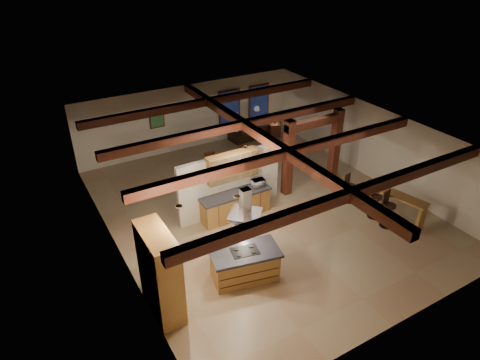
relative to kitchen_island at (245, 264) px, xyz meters
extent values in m
plane|color=tan|center=(2.28, 2.65, -0.47)|extent=(12.00, 12.00, 0.00)
plane|color=beige|center=(2.28, 8.65, 0.98)|extent=(10.00, 0.00, 10.00)
plane|color=beige|center=(2.28, -3.35, 0.98)|extent=(10.00, 0.00, 10.00)
plane|color=beige|center=(-2.72, 2.65, 0.98)|extent=(0.00, 12.00, 12.00)
plane|color=beige|center=(7.28, 2.65, 0.98)|extent=(0.00, 12.00, 12.00)
plane|color=#372211|center=(2.28, 2.65, 2.43)|extent=(12.00, 12.00, 0.00)
cube|color=#421C10|center=(2.28, -1.35, 2.29)|extent=(10.00, 0.25, 0.28)
cube|color=#421C10|center=(2.28, 1.35, 2.29)|extent=(10.00, 0.25, 0.28)
cube|color=#421C10|center=(2.28, 3.95, 2.29)|extent=(10.00, 0.25, 0.28)
cube|color=#421C10|center=(2.28, 6.65, 2.29)|extent=(10.00, 0.25, 0.28)
cube|color=#421C10|center=(2.28, 2.65, 2.29)|extent=(0.28, 12.00, 0.28)
cube|color=#421C10|center=(3.68, 3.15, 0.98)|extent=(0.30, 0.30, 2.90)
cube|color=#421C10|center=(5.88, 3.15, 0.98)|extent=(0.30, 0.30, 2.90)
cube|color=#421C10|center=(4.78, 3.15, 2.13)|extent=(2.50, 0.28, 0.28)
cube|color=beige|center=(1.28, 3.15, 0.63)|extent=(3.80, 0.18, 2.20)
cube|color=olive|center=(-2.39, 0.05, 0.73)|extent=(0.64, 1.60, 2.40)
cube|color=silver|center=(-2.09, 0.05, 0.68)|extent=(0.06, 0.62, 0.95)
cube|color=black|center=(-2.05, 0.05, 0.88)|extent=(0.01, 0.50, 0.28)
cube|color=olive|center=(1.28, 2.76, -0.04)|extent=(2.40, 0.60, 0.86)
cube|color=black|center=(1.28, 2.76, 0.43)|extent=(2.50, 0.66, 0.08)
cube|color=olive|center=(1.28, 2.97, 1.38)|extent=(1.80, 0.34, 0.95)
cube|color=silver|center=(1.28, 2.79, 1.38)|extent=(1.74, 0.02, 0.90)
pyramid|color=silver|center=(0.00, 0.00, 1.25)|extent=(1.10, 1.10, 0.45)
cube|color=silver|center=(0.00, 0.00, 2.06)|extent=(0.26, 0.22, 0.73)
cube|color=#421C10|center=(4.28, 8.59, 1.03)|extent=(1.10, 0.05, 1.70)
cube|color=black|center=(4.28, 8.56, 1.03)|extent=(0.95, 0.02, 1.55)
cube|color=#421C10|center=(5.88, 8.59, 1.03)|extent=(1.10, 0.05, 1.70)
cube|color=black|center=(5.88, 8.56, 1.03)|extent=(0.95, 0.02, 1.55)
cube|color=#421C10|center=(0.78, 8.59, 1.23)|extent=(0.65, 0.04, 0.85)
cube|color=#296138|center=(0.78, 8.57, 1.23)|extent=(0.55, 0.01, 0.75)
cylinder|color=silver|center=(-0.32, -0.15, 2.40)|extent=(0.16, 0.16, 0.03)
cylinder|color=silver|center=(1.28, 2.15, 2.40)|extent=(0.16, 0.16, 0.03)
cylinder|color=silver|center=(-1.72, 0.15, 2.40)|extent=(0.16, 0.16, 0.03)
cube|color=olive|center=(0.00, 0.00, -0.05)|extent=(1.93, 1.24, 0.85)
cube|color=black|center=(0.00, 0.00, 0.42)|extent=(2.07, 1.38, 0.08)
cube|color=black|center=(0.00, 0.00, 0.46)|extent=(0.83, 0.64, 0.02)
imported|color=#3E1E0F|center=(2.35, 4.93, -0.17)|extent=(1.87, 1.21, 0.62)
imported|color=black|center=(5.21, 8.15, -0.16)|extent=(2.24, 1.03, 0.64)
imported|color=silver|center=(2.18, 2.76, 0.59)|extent=(0.46, 0.33, 0.25)
cube|color=olive|center=(5.77, -0.15, 0.52)|extent=(0.92, 2.01, 0.06)
cube|color=olive|center=(5.97, -1.00, 0.01)|extent=(0.45, 0.19, 0.98)
cube|color=olive|center=(5.57, 0.71, 0.01)|extent=(0.45, 0.19, 0.98)
cube|color=#421C10|center=(6.27, 7.74, -0.16)|extent=(0.65, 0.65, 0.62)
cylinder|color=black|center=(6.27, 7.74, 0.23)|extent=(0.06, 0.06, 0.16)
cone|color=#FFD699|center=(6.27, 7.74, 0.39)|extent=(0.29, 0.29, 0.18)
cylinder|color=black|center=(5.32, -0.24, 0.32)|extent=(0.40, 0.40, 0.08)
cube|color=black|center=(5.29, -0.05, 0.57)|extent=(0.38, 0.11, 0.44)
cylinder|color=black|center=(5.32, -0.24, -0.08)|extent=(0.07, 0.07, 0.77)
cylinder|color=black|center=(5.32, -0.24, -0.45)|extent=(0.44, 0.44, 0.03)
cylinder|color=black|center=(5.35, 0.36, 0.30)|extent=(0.39, 0.39, 0.08)
cube|color=black|center=(5.33, 0.54, 0.55)|extent=(0.37, 0.08, 0.43)
cylinder|color=black|center=(5.35, 0.36, -0.09)|extent=(0.06, 0.06, 0.76)
cylinder|color=black|center=(5.35, 0.36, -0.45)|extent=(0.43, 0.43, 0.03)
cylinder|color=black|center=(5.27, 1.53, 0.19)|extent=(0.33, 0.33, 0.06)
cube|color=black|center=(5.24, 1.69, 0.41)|extent=(0.32, 0.09, 0.37)
cylinder|color=black|center=(5.27, 1.53, -0.14)|extent=(0.06, 0.06, 0.65)
cylinder|color=black|center=(5.27, 1.53, -0.46)|extent=(0.37, 0.37, 0.03)
cube|color=#421C10|center=(1.58, 4.28, -0.02)|extent=(0.46, 0.46, 0.06)
cube|color=#421C10|center=(1.60, 4.49, 0.36)|extent=(0.43, 0.09, 0.76)
cylinder|color=#421C10|center=(1.39, 4.12, -0.26)|extent=(0.05, 0.05, 0.43)
cylinder|color=#421C10|center=(1.74, 4.09, -0.26)|extent=(0.05, 0.05, 0.43)
cylinder|color=#421C10|center=(1.42, 4.47, -0.26)|extent=(0.05, 0.05, 0.43)
cylinder|color=#421C10|center=(1.77, 4.44, -0.26)|extent=(0.05, 0.05, 0.43)
cube|color=#421C10|center=(1.70, 5.70, -0.02)|extent=(0.46, 0.46, 0.06)
cube|color=#421C10|center=(1.68, 5.49, 0.36)|extent=(0.43, 0.09, 0.76)
cylinder|color=#421C10|center=(1.89, 5.86, -0.26)|extent=(0.05, 0.05, 0.43)
cylinder|color=#421C10|center=(1.54, 5.89, -0.26)|extent=(0.05, 0.05, 0.43)
cylinder|color=#421C10|center=(1.86, 5.51, -0.26)|extent=(0.05, 0.05, 0.43)
cylinder|color=#421C10|center=(1.51, 5.54, -0.26)|extent=(0.05, 0.05, 0.43)
cube|color=#421C10|center=(3.00, 4.16, -0.02)|extent=(0.46, 0.46, 0.06)
cube|color=#421C10|center=(3.02, 4.37, 0.36)|extent=(0.43, 0.09, 0.76)
cylinder|color=#421C10|center=(2.81, 4.00, -0.26)|extent=(0.05, 0.05, 0.43)
cylinder|color=#421C10|center=(3.16, 3.97, -0.26)|extent=(0.05, 0.05, 0.43)
cylinder|color=#421C10|center=(2.84, 4.35, -0.26)|extent=(0.05, 0.05, 0.43)
cylinder|color=#421C10|center=(3.19, 4.32, -0.26)|extent=(0.05, 0.05, 0.43)
cube|color=#421C10|center=(3.12, 5.58, -0.02)|extent=(0.46, 0.46, 0.06)
cube|color=#421C10|center=(3.10, 5.37, 0.36)|extent=(0.43, 0.09, 0.76)
cylinder|color=#421C10|center=(3.31, 5.74, -0.26)|extent=(0.05, 0.05, 0.43)
cylinder|color=#421C10|center=(2.97, 5.77, -0.26)|extent=(0.05, 0.05, 0.43)
cylinder|color=#421C10|center=(3.28, 5.39, -0.26)|extent=(0.05, 0.05, 0.43)
cylinder|color=#421C10|center=(2.94, 5.42, -0.26)|extent=(0.05, 0.05, 0.43)
camera|label=1|loc=(-4.70, -7.82, 7.89)|focal=32.00mm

